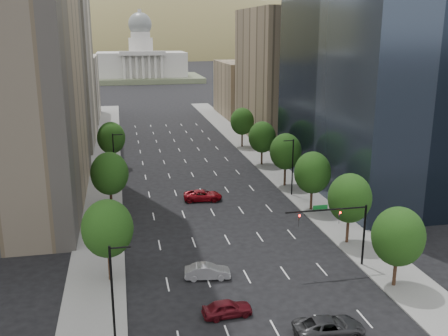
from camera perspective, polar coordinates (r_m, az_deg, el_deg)
sidewalk_left at (r=80.99m, az=-13.47°, el=-3.17°), size 6.00×200.00×0.15m
sidewalk_right at (r=85.52m, az=7.75°, el=-1.91°), size 6.00×200.00×0.15m
midrise_cream_left at (r=120.93m, az=-18.07°, el=10.88°), size 14.00×30.00×35.00m
filler_left at (r=154.38m, az=-16.56°, el=8.59°), size 14.00×26.00×18.00m
parking_tan_right at (r=123.18m, az=6.04°, el=10.42°), size 14.00×30.00×30.00m
filler_right at (r=155.48m, az=2.27°, el=8.86°), size 14.00×26.00×16.00m
tree_right_0 at (r=53.21m, az=18.94°, el=-7.28°), size 5.20×5.20×8.39m
tree_right_1 at (r=62.15m, az=13.90°, el=-3.30°), size 5.20×5.20×8.75m
tree_right_2 at (r=72.70m, az=9.89°, el=-0.52°), size 5.20×5.20×8.61m
tree_right_3 at (r=83.54m, az=6.92°, el=1.85°), size 5.20×5.20×8.89m
tree_right_4 at (r=96.68m, az=4.30°, el=3.47°), size 5.20×5.20×8.46m
tree_right_5 at (r=111.83m, az=2.06°, el=5.24°), size 5.20×5.20×8.75m
tree_left_0 at (r=52.67m, az=-12.93°, el=-6.63°), size 5.20×5.20×8.75m
tree_left_1 at (r=71.60m, az=-12.71°, el=-0.61°), size 5.20×5.20×8.97m
tree_left_2 at (r=96.96m, az=-12.53°, el=3.31°), size 5.20×5.20×8.68m
streetlight_rn at (r=79.02m, az=7.65°, el=0.27°), size 1.70×0.20×9.00m
streetlight_ls at (r=42.13m, az=-12.31°, el=-13.72°), size 1.70×0.20×9.00m
streetlight_ln at (r=84.45m, az=-12.18°, el=1.02°), size 1.70×0.20×9.00m
traffic_signal at (r=55.81m, az=13.25°, el=-6.02°), size 9.12×0.40×7.38m
capitol at (r=267.50m, az=-9.22°, el=11.43°), size 60.00×40.00×35.20m
foothills at (r=621.36m, az=-7.37°, el=9.21°), size 720.00×413.00×263.00m
car_dkgrey at (r=45.66m, az=11.70°, el=-17.05°), size 6.13×2.93×1.69m
car_maroon at (r=47.47m, az=0.36°, el=-15.45°), size 4.69×2.20×1.55m
car_silver at (r=53.85m, az=-1.87°, el=-11.51°), size 4.93×2.25×1.57m
car_red_far at (r=77.26m, az=-2.39°, el=-3.08°), size 6.06×3.27×1.62m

